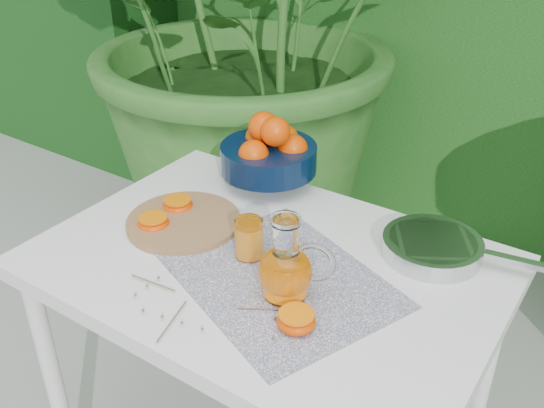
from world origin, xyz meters
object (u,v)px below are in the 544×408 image
Objects in this scene: juice_pitcher at (286,269)px; saute_pan at (434,246)px; white_table at (267,288)px; fruit_bowl at (270,152)px; cutting_board at (184,222)px.

juice_pitcher reaches higher than saute_pan.
juice_pitcher reaches higher than white_table.
fruit_bowl is at bearing 128.04° from juice_pitcher.
fruit_bowl is at bearing 170.80° from saute_pan.
fruit_bowl is at bearing 80.44° from cutting_board.
fruit_bowl is at bearing 123.19° from white_table.
juice_pitcher is 0.45× the size of saute_pan.
saute_pan is at bearing -9.20° from fruit_bowl.
saute_pan is (0.30, 0.22, 0.10)m from white_table.
cutting_board is (-0.25, 0.00, 0.09)m from white_table.
white_table is 0.20m from juice_pitcher.
white_table is 3.65× the size of cutting_board.
saute_pan is at bearing 57.82° from juice_pitcher.
cutting_board is 0.58m from saute_pan.
white_table is 3.62× the size of fruit_bowl.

